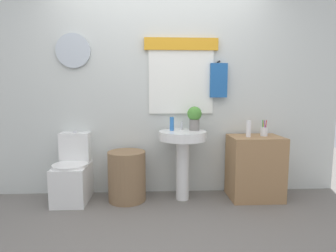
# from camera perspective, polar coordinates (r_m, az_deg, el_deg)

# --- Properties ---
(ground_plane) EXTENTS (8.00, 8.00, 0.00)m
(ground_plane) POSITION_cam_1_polar(r_m,az_deg,el_deg) (2.48, -1.02, -22.58)
(ground_plane) COLOR slate
(back_wall) EXTENTS (4.40, 0.18, 2.60)m
(back_wall) POSITION_cam_1_polar(r_m,az_deg,el_deg) (3.30, -1.64, 8.39)
(back_wall) COLOR silver
(back_wall) RESTS_ON ground_plane
(toilet) EXTENTS (0.38, 0.51, 0.78)m
(toilet) POSITION_cam_1_polar(r_m,az_deg,el_deg) (3.31, -19.37, -9.64)
(toilet) COLOR white
(toilet) RESTS_ON ground_plane
(laundry_hamper) EXTENTS (0.42, 0.42, 0.57)m
(laundry_hamper) POSITION_cam_1_polar(r_m,az_deg,el_deg) (3.16, -8.66, -10.37)
(laundry_hamper) COLOR #846647
(laundry_hamper) RESTS_ON ground_plane
(pedestal_sink) EXTENTS (0.53, 0.53, 0.80)m
(pedestal_sink) POSITION_cam_1_polar(r_m,az_deg,el_deg) (3.08, 3.10, -4.60)
(pedestal_sink) COLOR white
(pedestal_sink) RESTS_ON ground_plane
(faucet) EXTENTS (0.03, 0.03, 0.10)m
(faucet) POSITION_cam_1_polar(r_m,az_deg,el_deg) (3.16, 2.91, 0.11)
(faucet) COLOR silver
(faucet) RESTS_ON pedestal_sink
(wooden_cabinet) EXTENTS (0.58, 0.44, 0.73)m
(wooden_cabinet) POSITION_cam_1_polar(r_m,az_deg,el_deg) (3.33, 17.81, -8.29)
(wooden_cabinet) COLOR #9E754C
(wooden_cabinet) RESTS_ON ground_plane
(soap_bottle) EXTENTS (0.05, 0.05, 0.16)m
(soap_bottle) POSITION_cam_1_polar(r_m,az_deg,el_deg) (3.08, 0.82, 0.47)
(soap_bottle) COLOR #2D6BB7
(soap_bottle) RESTS_ON pedestal_sink
(potted_plant) EXTENTS (0.16, 0.16, 0.28)m
(potted_plant) POSITION_cam_1_polar(r_m,az_deg,el_deg) (3.11, 5.60, 1.95)
(potted_plant) COLOR slate
(potted_plant) RESTS_ON pedestal_sink
(lotion_bottle) EXTENTS (0.05, 0.05, 0.19)m
(lotion_bottle) POSITION_cam_1_polar(r_m,az_deg,el_deg) (3.17, 16.64, -0.55)
(lotion_bottle) COLOR white
(lotion_bottle) RESTS_ON wooden_cabinet
(toothbrush_cup) EXTENTS (0.08, 0.08, 0.19)m
(toothbrush_cup) POSITION_cam_1_polar(r_m,az_deg,el_deg) (3.31, 19.61, -1.06)
(toothbrush_cup) COLOR silver
(toothbrush_cup) RESTS_ON wooden_cabinet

